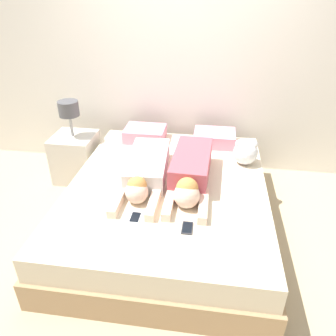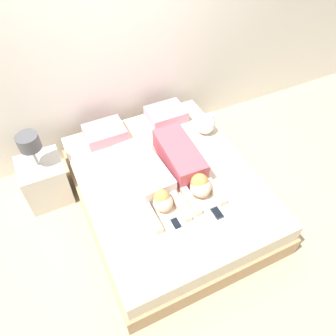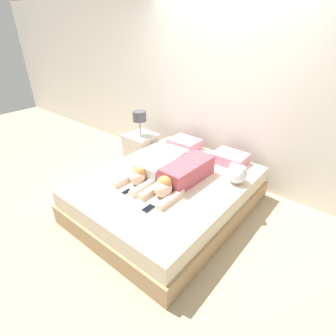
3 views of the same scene
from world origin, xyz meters
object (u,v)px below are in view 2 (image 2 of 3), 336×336
bed (168,192)px  pillow_head_right (166,114)px  pillow_head_left (105,133)px  person_right (184,163)px  cell_phone_left (176,224)px  plush_toy (205,123)px  cell_phone_right (217,213)px  person_left (148,177)px  nightstand (44,179)px

bed → pillow_head_right: (0.39, 0.87, 0.31)m
pillow_head_left → person_right: bearing=-55.6°
cell_phone_left → plush_toy: bearing=49.0°
pillow_head_left → cell_phone_right: size_ratio=3.19×
pillow_head_left → person_left: bearing=-77.8°
person_right → cell_phone_left: 0.67m
bed → plush_toy: (0.69, 0.46, 0.36)m
pillow_head_right → person_right: 0.87m
pillow_head_left → nightstand: nightstand is taller
bed → cell_phone_right: cell_phone_right is taller
pillow_head_right → nightstand: size_ratio=0.48×
cell_phone_left → nightstand: size_ratio=0.15×
bed → nightstand: 1.36m
person_left → cell_phone_right: size_ratio=7.90×
pillow_head_left → person_right: person_right is taller
nightstand → pillow_head_right: bearing=6.2°
bed → cell_phone_left: 0.61m
person_right → pillow_head_left: bearing=124.4°
cell_phone_right → pillow_head_left: bearing=112.8°
plush_toy → bed: bearing=-146.3°
bed → pillow_head_right: bearing=65.9°
nightstand → plush_toy: bearing=-7.2°
plush_toy → person_right: bearing=-138.3°
person_left → person_right: size_ratio=1.05×
nightstand → bed: bearing=-30.8°
person_right → nightstand: nightstand is taller
bed → cell_phone_left: cell_phone_left is taller
person_right → cell_phone_left: (-0.37, -0.55, -0.11)m
pillow_head_left → person_left: person_left is taller
plush_toy → pillow_head_right: bearing=127.0°
pillow_head_right → person_right: (-0.19, -0.85, 0.05)m
person_left → cell_phone_left: (0.03, -0.56, -0.09)m
cell_phone_left → pillow_head_left: bearing=98.7°
bed → plush_toy: bearing=33.7°
pillow_head_left → cell_phone_left: pillow_head_left is taller
bed → person_right: size_ratio=2.10×
person_right → plush_toy: bearing=41.7°
cell_phone_right → nightstand: size_ratio=0.15×
cell_phone_right → plush_toy: (0.46, 1.06, 0.12)m
bed → nightstand: (-1.17, 0.70, 0.07)m
cell_phone_right → nightstand: (-1.39, 1.29, -0.17)m
bed → plush_toy: 0.91m
pillow_head_right → person_left: 1.03m
pillow_head_right → cell_phone_left: (-0.56, -1.40, -0.06)m
pillow_head_right → cell_phone_right: size_ratio=3.19×
bed → person_left: (-0.21, 0.03, 0.33)m
bed → person_left: size_ratio=2.00×
pillow_head_left → person_right: (0.58, -0.85, 0.05)m
cell_phone_left → cell_phone_right: (0.40, -0.06, 0.00)m
nightstand → cell_phone_right: bearing=-42.8°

